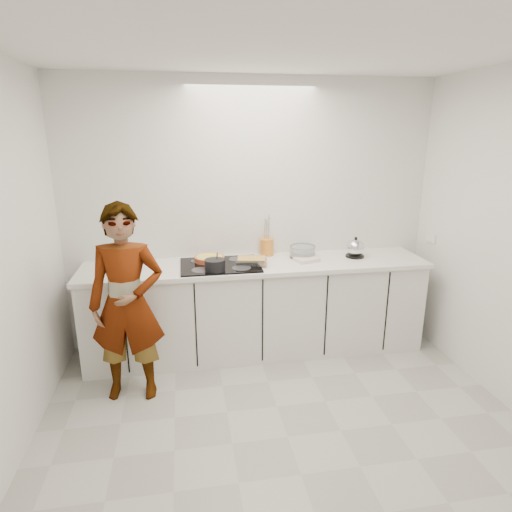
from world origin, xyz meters
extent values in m
cube|color=#B3B3AD|center=(0.00, 0.00, 0.00)|extent=(3.60, 3.20, 0.00)
cube|color=white|center=(0.00, 0.00, 2.60)|extent=(3.60, 3.20, 0.00)
cube|color=silver|center=(0.00, 1.60, 1.30)|extent=(3.60, 0.00, 2.60)
cube|color=silver|center=(0.00, -1.60, 1.30)|extent=(3.60, 0.00, 2.60)
cube|color=white|center=(1.79, 1.33, 1.07)|extent=(0.02, 0.15, 0.09)
cube|color=silver|center=(0.00, 1.28, 0.43)|extent=(3.20, 0.58, 0.87)
cube|color=white|center=(0.00, 1.28, 0.89)|extent=(3.24, 0.64, 0.04)
cube|color=black|center=(-0.35, 1.26, 0.92)|extent=(0.72, 0.54, 0.01)
cylinder|color=#BF5432|center=(-0.44, 1.38, 0.95)|extent=(0.35, 0.35, 0.05)
cylinder|color=#F3DF4F|center=(-0.44, 1.38, 0.96)|extent=(0.31, 0.31, 0.01)
cylinder|color=black|center=(-0.41, 1.09, 0.97)|extent=(0.21, 0.21, 0.10)
cylinder|color=silver|center=(-0.39, 1.11, 1.02)|extent=(0.02, 0.07, 0.15)
cube|color=silver|center=(-0.06, 1.24, 0.95)|extent=(0.31, 0.25, 0.05)
cube|color=#F3CA60|center=(-0.06, 1.24, 0.97)|extent=(0.28, 0.22, 0.02)
cylinder|color=silver|center=(0.47, 1.39, 0.97)|extent=(0.30, 0.30, 0.12)
cylinder|color=white|center=(0.47, 1.39, 0.95)|extent=(0.26, 0.26, 0.05)
cube|color=white|center=(0.47, 1.26, 0.93)|extent=(0.25, 0.21, 0.03)
cylinder|color=black|center=(0.98, 1.32, 0.92)|extent=(0.21, 0.21, 0.02)
sphere|color=silver|center=(0.98, 1.32, 1.00)|extent=(0.21, 0.21, 0.17)
sphere|color=black|center=(0.98, 1.32, 1.10)|extent=(0.04, 0.04, 0.03)
cylinder|color=orange|center=(0.14, 1.53, 0.99)|extent=(0.17, 0.17, 0.17)
imported|color=silver|center=(-1.13, 0.74, 0.80)|extent=(0.61, 0.43, 1.60)
camera|label=1|loc=(-0.66, -2.49, 2.11)|focal=30.00mm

